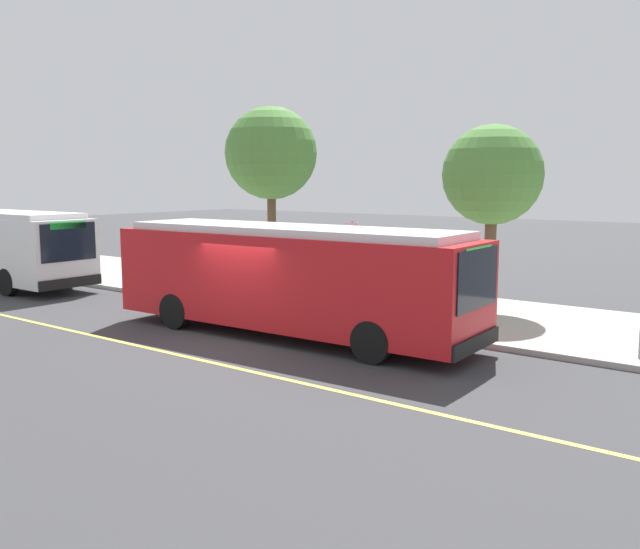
{
  "coord_description": "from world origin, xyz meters",
  "views": [
    {
      "loc": [
        12.15,
        -12.83,
        4.13
      ],
      "look_at": [
        1.35,
        1.44,
        1.67
      ],
      "focal_mm": 38.35,
      "sensor_mm": 36.0,
      "label": 1
    }
  ],
  "objects_px": {
    "transit_bus_main": "(290,276)",
    "waiting_bench": "(326,284)",
    "route_sign_post": "(352,255)",
    "pedestrian_commuter": "(280,271)"
  },
  "relations": [
    {
      "from": "waiting_bench",
      "to": "pedestrian_commuter",
      "type": "xyz_separation_m",
      "value": [
        -1.12,
        -1.13,
        0.48
      ]
    },
    {
      "from": "pedestrian_commuter",
      "to": "route_sign_post",
      "type": "bearing_deg",
      "value": -14.33
    },
    {
      "from": "transit_bus_main",
      "to": "pedestrian_commuter",
      "type": "xyz_separation_m",
      "value": [
        -3.41,
        3.58,
        -0.5
      ]
    },
    {
      "from": "transit_bus_main",
      "to": "route_sign_post",
      "type": "xyz_separation_m",
      "value": [
        0.18,
        2.67,
        0.34
      ]
    },
    {
      "from": "transit_bus_main",
      "to": "waiting_bench",
      "type": "distance_m",
      "value": 5.33
    },
    {
      "from": "waiting_bench",
      "to": "pedestrian_commuter",
      "type": "bearing_deg",
      "value": -134.66
    },
    {
      "from": "route_sign_post",
      "to": "pedestrian_commuter",
      "type": "distance_m",
      "value": 3.8
    },
    {
      "from": "transit_bus_main",
      "to": "waiting_bench",
      "type": "height_order",
      "value": "transit_bus_main"
    },
    {
      "from": "transit_bus_main",
      "to": "route_sign_post",
      "type": "bearing_deg",
      "value": 86.14
    },
    {
      "from": "transit_bus_main",
      "to": "waiting_bench",
      "type": "relative_size",
      "value": 6.68
    }
  ]
}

